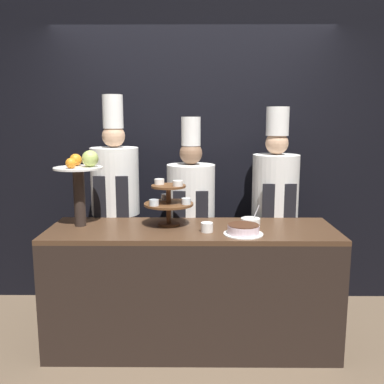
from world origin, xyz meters
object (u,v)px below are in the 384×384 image
(fruit_pedestal, at_px, (81,176))
(chef_center_left, at_px, (191,212))
(serving_bowl_far, at_px, (251,221))
(cake_round, at_px, (243,230))
(chef_left, at_px, (116,201))
(cup_white, at_px, (207,227))
(tiered_stand, at_px, (169,200))
(chef_center_right, at_px, (275,205))

(fruit_pedestal, distance_m, chef_center_left, 0.99)
(fruit_pedestal, bearing_deg, serving_bowl_far, 2.78)
(cake_round, distance_m, chef_center_left, 0.78)
(fruit_pedestal, relative_size, cake_round, 2.04)
(cake_round, bearing_deg, chef_left, 145.59)
(cup_white, distance_m, chef_left, 0.98)
(cup_white, bearing_deg, cake_round, -15.15)
(chef_left, bearing_deg, serving_bowl_far, -19.60)
(chef_left, bearing_deg, fruit_pedestal, -109.95)
(fruit_pedestal, bearing_deg, chef_center_left, 29.36)
(cake_round, bearing_deg, tiered_stand, 154.50)
(tiered_stand, relative_size, fruit_pedestal, 0.65)
(fruit_pedestal, relative_size, cup_white, 6.47)
(fruit_pedestal, xyz_separation_m, serving_bowl_far, (1.26, 0.06, -0.35))
(cup_white, xyz_separation_m, serving_bowl_far, (0.34, 0.23, -0.01))
(chef_center_left, bearing_deg, cake_round, -61.87)
(fruit_pedestal, distance_m, chef_left, 0.55)
(fruit_pedestal, relative_size, chef_center_right, 0.31)
(fruit_pedestal, relative_size, serving_bowl_far, 3.85)
(tiered_stand, distance_m, chef_center_right, 0.98)
(serving_bowl_far, xyz_separation_m, chef_center_right, (0.25, 0.39, 0.04))
(cup_white, bearing_deg, chef_center_right, 46.47)
(cake_round, xyz_separation_m, serving_bowl_far, (0.09, 0.30, -0.01))
(chef_left, distance_m, chef_center_left, 0.65)
(tiered_stand, relative_size, cup_white, 4.23)
(serving_bowl_far, relative_size, chef_center_left, 0.09)
(tiered_stand, bearing_deg, chef_left, 137.51)
(cup_white, bearing_deg, tiered_stand, 146.54)
(chef_center_right, bearing_deg, fruit_pedestal, -163.39)
(tiered_stand, distance_m, fruit_pedestal, 0.67)
(tiered_stand, distance_m, cake_round, 0.61)
(chef_left, distance_m, chef_center_right, 1.35)
(tiered_stand, distance_m, cup_white, 0.37)
(chef_left, bearing_deg, cake_round, -34.41)
(serving_bowl_far, bearing_deg, fruit_pedestal, -177.22)
(cup_white, distance_m, serving_bowl_far, 0.41)
(fruit_pedestal, height_order, chef_left, chef_left)
(cup_white, height_order, chef_left, chef_left)
(cake_round, height_order, serving_bowl_far, serving_bowl_far)
(serving_bowl_far, height_order, chef_center_right, chef_center_right)
(serving_bowl_far, height_order, chef_center_left, chef_center_left)
(fruit_pedestal, distance_m, cup_white, 1.00)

